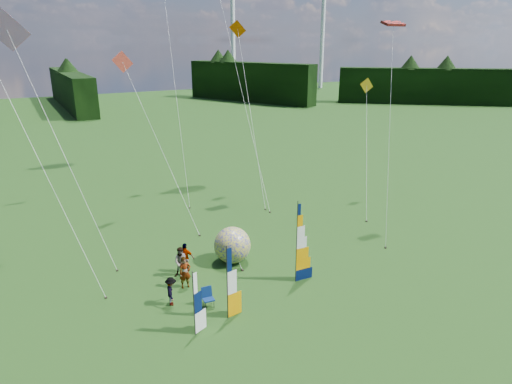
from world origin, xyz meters
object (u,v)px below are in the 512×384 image
camp_chair (208,298)px  bol_inflatable (232,245)px  spectator_c (171,291)px  feather_banner_main (297,244)px  kite_whale (239,68)px  side_banner_far (194,305)px  spectator_b (182,262)px  side_banner_left (227,284)px  spectator_a (185,272)px  spectator_d (185,258)px

camp_chair → bol_inflatable: bearing=54.6°
bol_inflatable → spectator_c: (-5.04, -2.95, -0.36)m
feather_banner_main → kite_whale: kite_whale is taller
side_banner_far → camp_chair: bearing=28.2°
feather_banner_main → side_banner_far: feather_banner_main is taller
feather_banner_main → spectator_c: bearing=172.8°
feather_banner_main → spectator_b: 6.95m
side_banner_left → spectator_a: (-0.83, 3.93, -1.00)m
spectator_a → spectator_c: size_ratio=1.18×
spectator_c → spectator_d: bearing=-15.8°
feather_banner_main → kite_whale: size_ratio=0.22×
spectator_a → spectator_d: (0.66, 1.75, -0.01)m
bol_inflatable → side_banner_left: bearing=-117.9°
bol_inflatable → spectator_b: (-3.49, -0.28, -0.22)m
side_banner_left → kite_whale: bearing=52.6°
side_banner_far → spectator_a: (1.14, 4.43, -0.69)m
side_banner_left → camp_chair: bearing=99.1°
feather_banner_main → side_banner_left: (-5.07, -1.47, -0.48)m
feather_banner_main → camp_chair: size_ratio=4.50×
camp_chair → spectator_b: bearing=95.7°
spectator_b → spectator_c: 3.09m
side_banner_left → camp_chair: 2.06m
spectator_a → kite_whale: (10.90, 14.81, 10.25)m
spectator_c → kite_whale: kite_whale is taller
feather_banner_main → bol_inflatable: (-2.15, 4.05, -1.26)m
feather_banner_main → kite_whale: 20.01m
spectator_d → feather_banner_main: bearing=178.8°
bol_inflatable → spectator_c: bol_inflatable is taller
feather_banner_main → spectator_a: 6.56m
kite_whale → bol_inflatable: bearing=-143.0°
feather_banner_main → spectator_d: feather_banner_main is taller
spectator_c → spectator_d: size_ratio=0.85×
spectator_b → kite_whale: kite_whale is taller
side_banner_left → side_banner_far: bearing=-175.2°
side_banner_left → side_banner_far: (-1.97, -0.49, -0.31)m
side_banner_far → spectator_d: side_banner_far is taller
spectator_b → camp_chair: spectator_b is taller
feather_banner_main → spectator_b: (-5.64, 3.78, -1.48)m
spectator_b → spectator_d: spectator_b is taller
spectator_d → camp_chair: 4.29m
side_banner_left → spectator_d: side_banner_left is taller
bol_inflatable → spectator_c: size_ratio=1.45×
spectator_d → kite_whale: size_ratio=0.08×
kite_whale → spectator_b: bearing=-152.9°
spectator_b → side_banner_far: bearing=-78.0°
spectator_a → kite_whale: kite_whale is taller
spectator_a → spectator_c: (-1.29, -1.36, -0.14)m
feather_banner_main → spectator_b: bearing=147.7°
feather_banner_main → spectator_a: size_ratio=2.57×
side_banner_left → spectator_b: (-0.57, 5.24, -1.00)m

